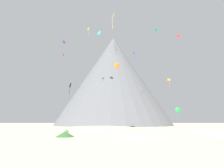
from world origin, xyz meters
name	(u,v)px	position (x,y,z in m)	size (l,w,h in m)	color
ground_plane	(138,137)	(0.00, 0.00, 0.00)	(400.00, 400.00, 0.00)	beige
dune_foreground_left	(98,129)	(-7.39, 26.30, 0.00)	(23.98, 14.75, 1.89)	beige
bush_low_patch	(66,130)	(-12.77, 11.58, 0.40)	(1.14, 1.14, 0.81)	#568442
bush_near_left	(216,134)	(12.40, 2.83, 0.22)	(2.34, 2.34, 0.44)	#668C4C
bush_ridge_crest	(65,134)	(-10.45, 0.69, 0.39)	(2.75, 2.75, 0.79)	#386633
rock_massif	(113,80)	(-2.95, 74.36, 23.82)	(85.32, 85.32, 48.84)	slate
kite_cyan_high	(99,33)	(-9.04, 47.02, 38.31)	(1.62, 1.43, 1.77)	#33BCDB
kite_rainbow_low	(86,108)	(-14.98, 56.75, 7.84)	(0.55, 0.81, 5.13)	#E5668C
kite_blue_high	(134,55)	(5.42, 48.53, 29.37)	(0.74, 0.41, 3.52)	blue
kite_black_low	(70,87)	(-16.10, 28.25, 12.25)	(0.59, 0.57, 3.59)	black
kite_lime_high	(88,30)	(-13.49, 46.39, 39.44)	(0.68, 0.69, 3.62)	#8CD133
kite_teal_high	(156,29)	(13.15, 40.64, 36.78)	(1.26, 1.46, 1.34)	teal
kite_gold_mid	(168,80)	(16.84, 40.40, 16.83)	(1.03, 0.98, 3.24)	gold
kite_yellow_high	(113,18)	(-3.45, 18.10, 28.66)	(0.60, 1.09, 4.21)	yellow
kite_violet_high	(64,42)	(-25.53, 54.57, 37.39)	(1.34, 1.85, 1.84)	purple
kite_green_low	(178,110)	(23.48, 52.19, 6.76)	(2.16, 0.52, 5.14)	green
kite_red_high	(178,36)	(26.56, 54.67, 40.27)	(1.84, 1.79, 4.01)	red
kite_magenta_high	(63,55)	(-26.70, 58.73, 32.82)	(0.38, 0.73, 1.33)	#D1339E
kite_orange_mid	(117,65)	(-2.15, 31.44, 19.66)	(1.62, 1.53, 3.15)	orange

